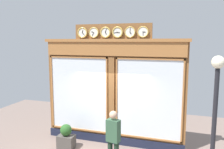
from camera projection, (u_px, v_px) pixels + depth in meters
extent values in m
cube|color=brown|center=(113.00, 93.00, 8.01)|extent=(4.89, 0.30, 3.54)
cube|color=#191E33|center=(112.00, 140.00, 8.09)|extent=(4.89, 0.08, 0.28)
cube|color=#A56936|center=(112.00, 49.00, 7.62)|extent=(4.80, 0.08, 0.46)
cube|color=#A56936|center=(112.00, 40.00, 7.60)|extent=(4.99, 0.20, 0.10)
cube|color=silver|center=(148.00, 99.00, 7.49)|extent=(2.10, 0.02, 2.58)
cube|color=#A56936|center=(149.00, 59.00, 7.28)|extent=(2.20, 0.04, 0.05)
cube|color=#A56936|center=(147.00, 138.00, 7.66)|extent=(2.20, 0.04, 0.05)
cube|color=#A56936|center=(183.00, 102.00, 7.14)|extent=(0.05, 0.04, 2.68)
cube|color=#A56936|center=(117.00, 97.00, 7.80)|extent=(0.05, 0.04, 2.68)
cube|color=silver|center=(79.00, 94.00, 8.25)|extent=(2.10, 0.02, 2.58)
cube|color=#A56936|center=(78.00, 57.00, 8.05)|extent=(2.20, 0.04, 0.05)
cube|color=#A56936|center=(79.00, 129.00, 8.42)|extent=(2.20, 0.04, 0.05)
cube|color=#A56936|center=(52.00, 92.00, 8.56)|extent=(0.05, 0.04, 2.68)
cube|color=#A56936|center=(107.00, 96.00, 7.91)|extent=(0.05, 0.04, 2.68)
cube|color=brown|center=(112.00, 97.00, 7.86)|extent=(0.20, 0.10, 2.68)
cube|color=brown|center=(112.00, 32.00, 7.60)|extent=(2.63, 0.06, 0.56)
cylinder|color=white|center=(143.00, 32.00, 7.20)|extent=(0.29, 0.02, 0.29)
torus|color=gold|center=(143.00, 32.00, 7.20)|extent=(0.36, 0.04, 0.36)
cube|color=black|center=(144.00, 32.00, 7.18)|extent=(0.08, 0.01, 0.03)
cube|color=black|center=(143.00, 34.00, 7.20)|extent=(0.02, 0.01, 0.13)
sphere|color=black|center=(143.00, 32.00, 7.19)|extent=(0.02, 0.02, 0.02)
cylinder|color=white|center=(130.00, 32.00, 7.33)|extent=(0.29, 0.02, 0.29)
torus|color=gold|center=(130.00, 32.00, 7.33)|extent=(0.35, 0.03, 0.35)
cube|color=black|center=(131.00, 33.00, 7.31)|extent=(0.06, 0.01, 0.08)
cube|color=black|center=(130.00, 30.00, 7.31)|extent=(0.02, 0.01, 0.13)
sphere|color=black|center=(130.00, 32.00, 7.31)|extent=(0.02, 0.02, 0.02)
cylinder|color=white|center=(118.00, 32.00, 7.46)|extent=(0.29, 0.02, 0.29)
torus|color=gold|center=(117.00, 32.00, 7.45)|extent=(0.37, 0.05, 0.37)
cube|color=black|center=(119.00, 32.00, 7.43)|extent=(0.08, 0.01, 0.04)
cube|color=black|center=(116.00, 33.00, 7.46)|extent=(0.12, 0.01, 0.03)
sphere|color=black|center=(117.00, 32.00, 7.44)|extent=(0.02, 0.02, 0.02)
cylinder|color=white|center=(105.00, 32.00, 7.58)|extent=(0.29, 0.02, 0.29)
torus|color=gold|center=(105.00, 32.00, 7.58)|extent=(0.37, 0.05, 0.37)
cube|color=black|center=(106.00, 33.00, 7.57)|extent=(0.05, 0.01, 0.08)
cube|color=black|center=(106.00, 30.00, 7.56)|extent=(0.05, 0.01, 0.12)
sphere|color=black|center=(105.00, 32.00, 7.57)|extent=(0.02, 0.02, 0.02)
cylinder|color=white|center=(94.00, 32.00, 7.71)|extent=(0.29, 0.02, 0.29)
torus|color=gold|center=(94.00, 32.00, 7.71)|extent=(0.36, 0.04, 0.36)
cube|color=black|center=(93.00, 32.00, 7.71)|extent=(0.08, 0.01, 0.05)
cube|color=black|center=(93.00, 34.00, 7.71)|extent=(0.06, 0.01, 0.12)
sphere|color=black|center=(94.00, 32.00, 7.69)|extent=(0.02, 0.02, 0.02)
cylinder|color=white|center=(82.00, 33.00, 7.84)|extent=(0.29, 0.02, 0.29)
torus|color=gold|center=(82.00, 33.00, 7.83)|extent=(0.37, 0.05, 0.37)
cube|color=black|center=(82.00, 31.00, 7.82)|extent=(0.03, 0.01, 0.08)
cube|color=black|center=(83.00, 34.00, 7.82)|extent=(0.09, 0.01, 0.10)
sphere|color=black|center=(82.00, 33.00, 7.82)|extent=(0.02, 0.02, 0.02)
cube|color=#33563D|center=(113.00, 131.00, 6.32)|extent=(0.40, 0.29, 0.62)
sphere|color=tan|center=(113.00, 115.00, 6.26)|extent=(0.22, 0.22, 0.22)
cylinder|color=black|center=(213.00, 135.00, 5.12)|extent=(0.10, 0.10, 2.98)
sphere|color=#F4EFCC|center=(218.00, 62.00, 4.89)|extent=(0.28, 0.28, 0.28)
cube|color=#4C4742|center=(66.00, 142.00, 7.73)|extent=(0.56, 0.36, 0.44)
sphere|color=#285623|center=(66.00, 130.00, 7.67)|extent=(0.39, 0.39, 0.39)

